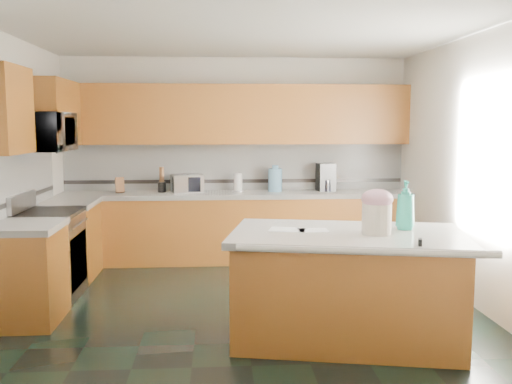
{
  "coord_description": "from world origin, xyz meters",
  "views": [
    {
      "loc": [
        -0.24,
        -5.46,
        1.82
      ],
      "look_at": [
        0.15,
        0.35,
        1.12
      ],
      "focal_mm": 40.0,
      "sensor_mm": 36.0,
      "label": 1
    }
  ],
  "objects": [
    {
      "name": "treat_jar_knob",
      "position": [
        1.05,
        -0.93,
        1.26
      ],
      "size": [
        0.09,
        0.03,
        0.03
      ],
      "primitive_type": "cylinder",
      "rotation": [
        0.0,
        1.57,
        0.0
      ],
      "color": "tan",
      "rests_on": "treat_jar_lid"
    },
    {
      "name": "left_counter_front",
      "position": [
        -2.0,
        -0.24,
        0.89
      ],
      "size": [
        0.64,
        0.72,
        0.06
      ],
      "primitive_type": "cube",
      "color": "white",
      "rests_on": "left_base_cab_front"
    },
    {
      "name": "left_base_cab_rear",
      "position": [
        -2.0,
        1.29,
        0.43
      ],
      "size": [
        0.6,
        0.82,
        0.86
      ],
      "primitive_type": "cube",
      "color": "#552E0C",
      "rests_on": "ground"
    },
    {
      "name": "window_light_proxy",
      "position": [
        2.29,
        -0.2,
        1.5
      ],
      "size": [
        0.02,
        1.4,
        1.1
      ],
      "primitive_type": "cube",
      "color": "white",
      "rests_on": "wall_right"
    },
    {
      "name": "range_body",
      "position": [
        -2.0,
        0.5,
        0.44
      ],
      "size": [
        0.6,
        0.76,
        0.88
      ],
      "primitive_type": "cube",
      "color": "#B7B7BC",
      "rests_on": "ground"
    },
    {
      "name": "coffee_carafe",
      "position": [
        1.21,
        2.03,
        1.0
      ],
      "size": [
        0.15,
        0.15,
        0.15
      ],
      "primitive_type": "cylinder",
      "color": "black",
      "rests_on": "back_countertop"
    },
    {
      "name": "left_upper_cab_front",
      "position": [
        -2.13,
        -0.24,
        1.94
      ],
      "size": [
        0.33,
        0.72,
        0.78
      ],
      "primitive_type": "cube",
      "color": "#552E0C",
      "rests_on": "wall_left"
    },
    {
      "name": "clamp_body",
      "position": [
        1.25,
        -1.39,
        0.93
      ],
      "size": [
        0.05,
        0.09,
        0.08
      ],
      "primitive_type": "cube",
      "rotation": [
        0.0,
        0.0,
        -0.32
      ],
      "color": "black",
      "rests_on": "island_top"
    },
    {
      "name": "island_bullnose",
      "position": [
        0.83,
        -1.41,
        0.89
      ],
      "size": [
        1.89,
        0.44,
        0.06
      ],
      "primitive_type": "cylinder",
      "rotation": [
        0.0,
        1.57,
        -0.2
      ],
      "color": "white",
      "rests_on": "island_base"
    },
    {
      "name": "paper_towel_base",
      "position": [
        0.03,
        2.1,
        0.93
      ],
      "size": [
        0.16,
        0.16,
        0.01
      ],
      "primitive_type": "cylinder",
      "color": "#B7B7BC",
      "rests_on": "back_countertop"
    },
    {
      "name": "ceiling",
      "position": [
        0.0,
        0.0,
        2.7
      ],
      "size": [
        4.6,
        4.6,
        0.0
      ],
      "primitive_type": "plane",
      "color": "white",
      "rests_on": "ground"
    },
    {
      "name": "utensil_crock",
      "position": [
        -0.98,
        2.08,
        0.99
      ],
      "size": [
        0.11,
        0.11,
        0.13
      ],
      "primitive_type": "cylinder",
      "color": "black",
      "rests_on": "back_countertop"
    },
    {
      "name": "island_base",
      "position": [
        0.83,
        -0.84,
        0.43
      ],
      "size": [
        1.99,
        1.38,
        0.86
      ],
      "primitive_type": "cube",
      "rotation": [
        0.0,
        0.0,
        -0.2
      ],
      "color": "#552E0C",
      "rests_on": "ground"
    },
    {
      "name": "treat_jar",
      "position": [
        1.05,
        -0.93,
        1.05
      ],
      "size": [
        0.29,
        0.29,
        0.25
      ],
      "primitive_type": "cylinder",
      "rotation": [
        0.0,
        0.0,
        0.22
      ],
      "color": "beige",
      "rests_on": "island_top"
    },
    {
      "name": "toaster_oven_door",
      "position": [
        -0.64,
        1.92,
        1.04
      ],
      "size": [
        0.36,
        0.01,
        0.19
      ],
      "primitive_type": "cube",
      "color": "black",
      "rests_on": "toaster_oven"
    },
    {
      "name": "toaster_oven",
      "position": [
        -0.64,
        2.05,
        1.04
      ],
      "size": [
        0.45,
        0.36,
        0.23
      ],
      "primitive_type": "cube",
      "rotation": [
        0.0,
        0.0,
        0.24
      ],
      "color": "#B7B7BC",
      "rests_on": "back_countertop"
    },
    {
      "name": "left_base_cab_front",
      "position": [
        -2.0,
        -0.24,
        0.43
      ],
      "size": [
        0.6,
        0.72,
        0.86
      ],
      "primitive_type": "cube",
      "color": "#552E0C",
      "rests_on": "ground"
    },
    {
      "name": "water_jug",
      "position": [
        0.52,
        2.06,
        1.07
      ],
      "size": [
        0.19,
        0.19,
        0.31
      ],
      "primitive_type": "cylinder",
      "color": "teal",
      "rests_on": "back_countertop"
    },
    {
      "name": "left_counter_rear",
      "position": [
        -2.0,
        1.29,
        0.89
      ],
      "size": [
        0.64,
        0.82,
        0.06
      ],
      "primitive_type": "cube",
      "color": "white",
      "rests_on": "left_base_cab_rear"
    },
    {
      "name": "back_countertop",
      "position": [
        0.0,
        2.0,
        0.89
      ],
      "size": [
        4.6,
        0.64,
        0.06
      ],
      "primitive_type": "cube",
      "color": "white",
      "rests_on": "back_base_cab"
    },
    {
      "name": "utensil_bundle",
      "position": [
        -0.98,
        2.08,
        1.15
      ],
      "size": [
        0.06,
        0.06,
        0.2
      ],
      "primitive_type": "cylinder",
      "color": "#472814",
      "rests_on": "utensil_crock"
    },
    {
      "name": "wall_back",
      "position": [
        0.0,
        2.32,
        1.35
      ],
      "size": [
        4.6,
        0.04,
        2.7
      ],
      "primitive_type": "cube",
      "color": "silver",
      "rests_on": "ground"
    },
    {
      "name": "soap_bottle_island",
      "position": [
        1.35,
        -0.75,
        1.13
      ],
      "size": [
        0.18,
        0.18,
        0.42
      ],
      "primitive_type": "imported",
      "rotation": [
        0.0,
        0.0,
        -0.1
      ],
      "color": "#218D79",
      "rests_on": "island_top"
    },
    {
      "name": "range_backguard",
      "position": [
        -2.26,
        0.5,
        1.02
      ],
      "size": [
        0.06,
        0.76,
        0.18
      ],
      "primitive_type": "cube",
      "color": "#B7B7BC",
      "rests_on": "range_body"
    },
    {
      "name": "back_accent_band",
      "position": [
        0.0,
        2.28,
        1.04
      ],
      "size": [
        4.6,
        0.01,
        0.05
      ],
      "primitive_type": "cube",
      "color": "black",
      "rests_on": "back_countertop"
    },
    {
      "name": "soap_bottle_back",
      "position": [
        1.25,
        2.05,
        1.02
      ],
      "size": [
        0.13,
        0.13,
        0.21
      ],
      "primitive_type": "imported",
      "rotation": [
        0.0,
        0.0,
        0.88
      ],
      "color": "white",
      "rests_on": "back_countertop"
    },
    {
      "name": "wall_right",
      "position": [
        2.32,
        0.0,
        1.35
      ],
      "size": [
        0.04,
        4.6,
        2.7
      ],
      "primitive_type": "cube",
      "color": "silver",
      "rests_on": "ground"
    },
    {
      "name": "paper_sheet_b",
      "position": [
        0.35,
        -0.7,
        0.92
      ],
      "size": [
        0.35,
        0.3,
        0.0
      ],
      "primitive_type": "cube",
      "rotation": [
        0.0,
        0.0,
        -0.25
      ],
      "color": "white",
      "rests_on": "island_top"
    },
    {
      "name": "clamp_handle",
      "position": [
        1.25,
        -1.45,
        0.91
      ],
      "size": [
        0.01,
        0.06,
        0.01
      ],
      "primitive_type": "cylinder",
      "rotation": [
        1.57,
        0.0,
        0.0
      ],
      "color": "black",
      "rests_on": "island_top"
    },
    {
      "name": "left_accent_band",
      "position": [
        -2.28,
        0.55,
        1.04
      ],
      "size": [
        0.01,
        2.3,
        0.05
      ],
      "primitive_type": "cube",
      "color": "black",
      "rests_on": "wall_left"
    },
    {
      "name": "island_top",
      "position": [
        0.83,
        -0.84,
        0.89
      ],
      "size": [
        2.11,
        1.5,
        0.06
      ],
      "primitive_type": "cube",
      "rotation": [
        0.0,
        0.0,
        -0.2
      ],
      "color": "white",
      "rests_on": "island_base"
    },
    {
      "name": "range_cooktop",
      "position": [
        -2.0,
        0.5,
        0.9
      ],
      "size": [
        0.62,
        0.78,
        0.04
      ],
      "primitive_type": "cube",
      "color": "black",
      "rests_on": "range_body"
    },
    {
      "name": "range_oven_door",
      "position": [
        -1.71,
        0.5,
        0.4
      ],
      "size": [
        0.02,
        0.68,
        0.55
      ],
      "primitive_type": "cube",
      "color": "black",
      "rests_on": "range_body"
    },
    {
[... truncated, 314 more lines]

